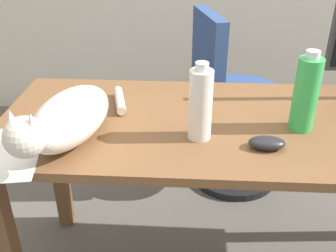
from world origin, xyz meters
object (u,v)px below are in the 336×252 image
Objects in this scene: cat at (67,119)px; water_bottle at (200,104)px; computer_mouse at (267,143)px; office_chair at (230,113)px; spray_bottle at (306,94)px.

cat is 0.40m from water_bottle.
computer_mouse is (0.60, 0.00, -0.06)m from cat.
office_chair is 0.93m from computer_mouse.
water_bottle reaches higher than office_chair.
office_chair is 3.60× the size of spray_bottle.
office_chair is 0.87m from spray_bottle.
water_bottle is (0.39, 0.05, 0.03)m from cat.
cat is 2.27× the size of spray_bottle.
office_chair is at bearing 91.24° from computer_mouse.
water_bottle reaches higher than computer_mouse.
computer_mouse is 0.42× the size of spray_bottle.
cat is (-0.58, -0.86, 0.41)m from office_chair.
office_chair is at bearing 101.27° from spray_bottle.
office_chair is 1.11m from cat.
water_bottle is at bearing 7.88° from cat.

